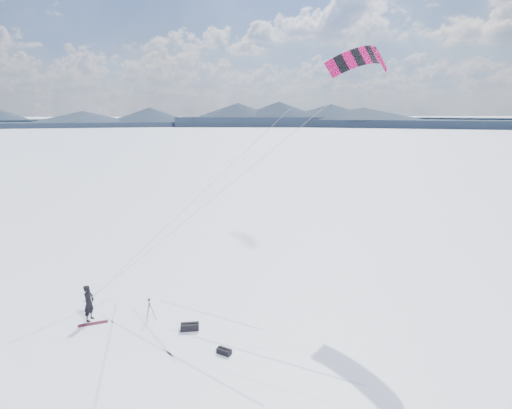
{
  "coord_description": "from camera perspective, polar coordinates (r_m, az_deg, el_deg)",
  "views": [
    {
      "loc": [
        2.66,
        -20.05,
        10.89
      ],
      "look_at": [
        6.0,
        4.34,
        5.51
      ],
      "focal_mm": 30.0,
      "sensor_mm": 36.0,
      "label": 1
    }
  ],
  "objects": [
    {
      "name": "power_kite",
      "position": [
        28.66,
        13.48,
        18.01
      ],
      "size": [
        17.36,
        7.39,
        13.71
      ],
      "color": "#B30548",
      "rests_on": "ground"
    },
    {
      "name": "ground",
      "position": [
        22.97,
        -14.06,
        -16.37
      ],
      "size": [
        1800.0,
        1800.0,
        0.0
      ],
      "primitive_type": "plane",
      "color": "white"
    },
    {
      "name": "tripod",
      "position": [
        23.89,
        -14.03,
        -13.06
      ],
      "size": [
        0.55,
        0.58,
        1.23
      ],
      "rotation": [
        0.0,
        0.0,
        0.17
      ],
      "color": "black",
      "rests_on": "ground"
    },
    {
      "name": "snowkiter",
      "position": [
        25.21,
        -21.21,
        -14.16
      ],
      "size": [
        0.68,
        0.83,
        1.96
      ],
      "primitive_type": "imported",
      "rotation": [
        0.0,
        0.0,
        1.24
      ],
      "color": "black",
      "rests_on": "ground"
    },
    {
      "name": "gear_bag_a",
      "position": [
        22.84,
        -8.82,
        -15.78
      ],
      "size": [
        0.92,
        0.44,
        0.41
      ],
      "rotation": [
        0.0,
        0.0,
        -0.01
      ],
      "color": "black",
      "rests_on": "ground"
    },
    {
      "name": "horizon_hills",
      "position": [
        21.7,
        -14.48,
        -9.34
      ],
      "size": [
        704.0,
        705.94,
        8.0
      ],
      "color": "#1A2638",
      "rests_on": "ground"
    },
    {
      "name": "snow_tracks",
      "position": [
        22.75,
        -15.85,
        -16.77
      ],
      "size": [
        14.76,
        10.25,
        0.01
      ],
      "color": "#ACB6DD",
      "rests_on": "ground"
    },
    {
      "name": "snowboard",
      "position": [
        24.73,
        -20.91,
        -14.61
      ],
      "size": [
        1.5,
        0.64,
        0.04
      ],
      "primitive_type": "cube",
      "rotation": [
        0.0,
        0.0,
        0.26
      ],
      "color": "maroon",
      "rests_on": "ground"
    },
    {
      "name": "gear_bag_b",
      "position": [
        20.76,
        -4.28,
        -18.92
      ],
      "size": [
        0.73,
        0.67,
        0.31
      ],
      "rotation": [
        0.0,
        0.0,
        -0.66
      ],
      "color": "black",
      "rests_on": "ground"
    }
  ]
}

